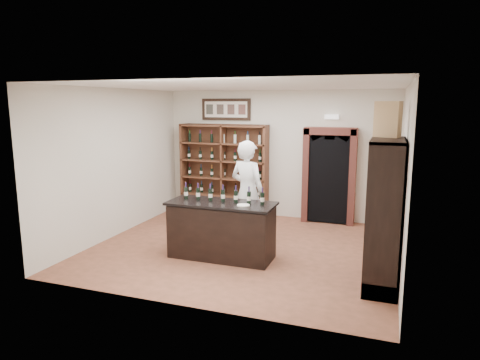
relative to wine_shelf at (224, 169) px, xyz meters
name	(u,v)px	position (x,y,z in m)	size (l,w,h in m)	color
floor	(243,248)	(1.30, -2.33, -1.10)	(5.50, 5.50, 0.00)	#96523C
ceiling	(244,86)	(1.30, -2.33, 1.90)	(5.50, 5.50, 0.00)	white
wall_back	(278,154)	(1.30, 0.17, 0.40)	(5.50, 0.04, 3.00)	beige
wall_left	(116,163)	(-1.45, -2.33, 0.40)	(0.04, 5.00, 3.00)	beige
wall_right	(404,178)	(4.05, -2.33, 0.40)	(0.04, 5.00, 3.00)	beige
wine_shelf	(224,169)	(0.00, 0.00, 0.00)	(2.20, 0.38, 2.20)	brown
framed_picture	(226,109)	(0.00, 0.14, 1.45)	(1.25, 0.04, 0.52)	black
arched_doorway	(329,173)	(2.55, 0.00, 0.04)	(1.17, 0.35, 2.17)	black
emergency_light	(332,117)	(2.55, 0.09, 1.30)	(0.30, 0.10, 0.10)	white
tasting_counter	(222,230)	(1.10, -2.93, -0.61)	(1.88, 0.78, 1.00)	black
counter_bottle_0	(186,193)	(0.38, -2.85, 0.01)	(0.07, 0.07, 0.30)	black
counter_bottle_1	(198,194)	(0.62, -2.85, 0.01)	(0.07, 0.07, 0.30)	black
counter_bottle_2	(210,194)	(0.86, -2.85, 0.01)	(0.07, 0.07, 0.30)	black
counter_bottle_3	(223,195)	(1.10, -2.85, 0.01)	(0.07, 0.07, 0.30)	black
counter_bottle_4	(236,196)	(1.34, -2.85, 0.01)	(0.07, 0.07, 0.30)	black
counter_bottle_5	(249,197)	(1.58, -2.85, 0.01)	(0.07, 0.07, 0.30)	black
counter_bottle_6	(262,198)	(1.82, -2.85, 0.01)	(0.07, 0.07, 0.30)	black
side_cabinet	(385,237)	(3.82, -3.23, -0.35)	(0.48, 1.20, 2.20)	black
shopkeeper	(248,192)	(1.27, -2.01, -0.09)	(0.73, 0.48, 2.01)	white
plate	(243,205)	(1.55, -3.05, -0.09)	(0.22, 0.22, 0.02)	silver
wine_crate	(388,119)	(3.76, -2.93, 1.36)	(0.38, 0.15, 0.53)	#A38A56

